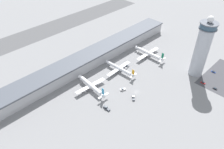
% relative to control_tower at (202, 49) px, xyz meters
% --- Properties ---
extents(ground_plane, '(1000.00, 1000.00, 0.00)m').
position_rel_control_tower_xyz_m(ground_plane, '(-69.46, 26.29, -31.65)').
color(ground_plane, gray).
extents(terminal_building, '(252.94, 25.00, 14.45)m').
position_rel_control_tower_xyz_m(terminal_building, '(-69.46, 96.29, -24.33)').
color(terminal_building, '#B2B2B7').
rests_on(terminal_building, ground).
extents(runway_strip, '(379.41, 44.00, 0.01)m').
position_rel_control_tower_xyz_m(runway_strip, '(-69.46, 209.18, -31.64)').
color(runway_strip, '#515154').
rests_on(runway_strip, ground).
extents(control_tower, '(17.58, 17.58, 66.64)m').
position_rel_control_tower_xyz_m(control_tower, '(0.00, 0.00, 0.00)').
color(control_tower, '#ADB2BC').
rests_on(control_tower, ground).
extents(airplane_gate_alpha, '(34.80, 41.20, 13.44)m').
position_rel_control_tower_xyz_m(airplane_gate_alpha, '(-98.28, 61.38, -27.26)').
color(airplane_gate_alpha, white).
rests_on(airplane_gate_alpha, ground).
extents(airplane_gate_bravo, '(35.58, 40.43, 11.67)m').
position_rel_control_tower_xyz_m(airplane_gate_bravo, '(-56.65, 61.58, -27.48)').
color(airplane_gate_bravo, silver).
rests_on(airplane_gate_bravo, ground).
extents(airplane_gate_charlie, '(38.69, 41.37, 13.39)m').
position_rel_control_tower_xyz_m(airplane_gate_charlie, '(-9.14, 57.33, -27.23)').
color(airplane_gate_charlie, white).
rests_on(airplane_gate_charlie, ground).
extents(service_truck_catering, '(2.28, 7.72, 2.49)m').
position_rel_control_tower_xyz_m(service_truck_catering, '(-106.22, 30.95, -30.79)').
color(service_truck_catering, black).
rests_on(service_truck_catering, ground).
extents(service_truck_fuel, '(7.17, 4.06, 3.10)m').
position_rel_control_tower_xyz_m(service_truck_fuel, '(-45.79, 60.67, -30.57)').
color(service_truck_fuel, black).
rests_on(service_truck_fuel, ground).
extents(service_truck_baggage, '(6.19, 4.81, 2.55)m').
position_rel_control_tower_xyz_m(service_truck_baggage, '(-76.80, 37.70, -30.77)').
color(service_truck_baggage, black).
rests_on(service_truck_baggage, ground).
extents(service_truck_water, '(6.69, 6.55, 2.40)m').
position_rel_control_tower_xyz_m(service_truck_water, '(-78.51, 22.29, -30.82)').
color(service_truck_water, black).
rests_on(service_truck_water, ground).
extents(car_red_hatchback, '(1.95, 4.75, 1.51)m').
position_rel_control_tower_xyz_m(car_red_hatchback, '(-9.71, -14.50, -31.06)').
color(car_red_hatchback, black).
rests_on(car_red_hatchback, ground).
extents(car_silver_sedan, '(2.00, 4.27, 1.42)m').
position_rel_control_tower_xyz_m(car_silver_sedan, '(-9.74, -27.40, -31.10)').
color(car_silver_sedan, black).
rests_on(car_silver_sedan, ground).
extents(car_black_suv, '(1.95, 4.71, 1.40)m').
position_rel_control_tower_xyz_m(car_black_suv, '(16.30, -13.77, -31.11)').
color(car_black_suv, black).
rests_on(car_black_suv, ground).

